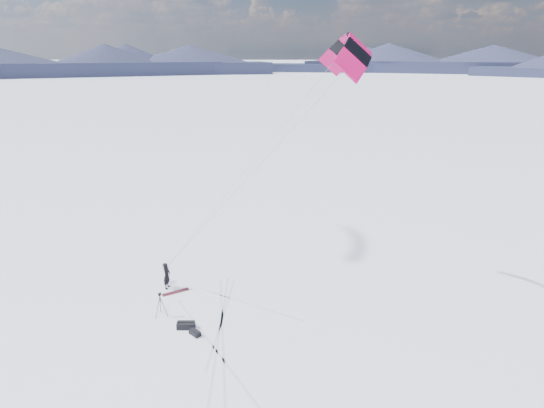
# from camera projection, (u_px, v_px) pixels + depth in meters

# --- Properties ---
(ground) EXTENTS (1800.00, 1800.00, 0.00)m
(ground) POSITION_uv_depth(u_px,v_px,m) (154.00, 327.00, 24.29)
(ground) COLOR white
(horizon_hills) EXTENTS (704.84, 706.81, 9.36)m
(horizon_hills) POSITION_uv_depth(u_px,v_px,m) (148.00, 260.00, 23.03)
(horizon_hills) COLOR black
(horizon_hills) RESTS_ON ground
(snow_tracks) EXTENTS (13.93, 10.25, 0.01)m
(snow_tracks) POSITION_uv_depth(u_px,v_px,m) (125.00, 330.00, 24.05)
(snow_tracks) COLOR #B3BAD1
(snow_tracks) RESTS_ON ground
(snowkiter) EXTENTS (0.48, 0.67, 1.71)m
(snowkiter) POSITION_uv_depth(u_px,v_px,m) (168.00, 288.00, 28.35)
(snowkiter) COLOR black
(snowkiter) RESTS_ON ground
(snowboard) EXTENTS (1.56, 1.15, 0.04)m
(snowboard) POSITION_uv_depth(u_px,v_px,m) (176.00, 292.00, 27.81)
(snowboard) COLOR maroon
(snowboard) RESTS_ON ground
(tripod) EXTENTS (0.67, 0.71, 1.41)m
(tripod) POSITION_uv_depth(u_px,v_px,m) (160.00, 301.00, 25.07)
(tripod) COLOR black
(tripod) RESTS_ON ground
(gear_bag_a) EXTENTS (0.95, 0.48, 0.42)m
(gear_bag_a) POSITION_uv_depth(u_px,v_px,m) (186.00, 325.00, 24.15)
(gear_bag_a) COLOR black
(gear_bag_a) RESTS_ON ground
(gear_bag_b) EXTENTS (0.71, 0.68, 0.30)m
(gear_bag_b) POSITION_uv_depth(u_px,v_px,m) (195.00, 333.00, 23.59)
(gear_bag_b) COLOR black
(gear_bag_b) RESTS_ON ground
(power_kite) EXTENTS (11.93, 7.10, 13.59)m
(power_kite) POSITION_uv_depth(u_px,v_px,m) (349.00, 54.00, 23.91)
(power_kite) COLOR #CF0D56
(power_kite) RESTS_ON ground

